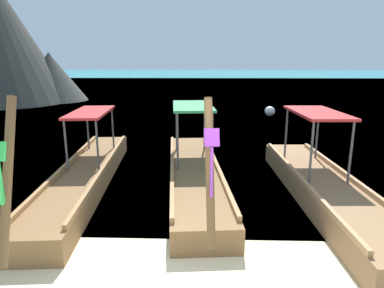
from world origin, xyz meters
The scene contains 6 objects.
sea_water centered at (0.00, 61.73, 0.00)m, with size 120.00×120.00×0.00m, color teal.
longtail_boat_green_ribbon centered at (-2.62, 4.23, 0.31)m, with size 1.63×7.68×2.56m.
longtail_boat_violet_ribbon centered at (0.04, 4.41, 0.31)m, with size 1.74×7.11×2.50m.
longtail_boat_orange_ribbon centered at (2.89, 3.46, 0.32)m, with size 1.38×7.00×2.45m.
mooring_buoy_near centered at (0.80, 16.66, 0.18)m, with size 0.36×0.36×0.36m.
mooring_buoy_far centered at (3.96, 15.36, 0.28)m, with size 0.56×0.56×0.56m.
Camera 1 is at (0.24, -3.57, 2.99)m, focal length 31.77 mm.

